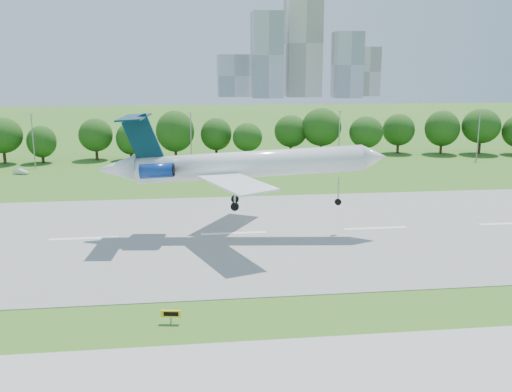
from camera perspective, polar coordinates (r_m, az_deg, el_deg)
name	(u,v)px	position (r m, az deg, el deg)	size (l,w,h in m)	color
ground	(36,320)	(56.08, -21.11, -11.50)	(600.00, 600.00, 0.00)	#306019
runway	(84,239)	(79.05, -16.85, -4.11)	(400.00, 45.00, 0.08)	gray
tree_line	(129,135)	(143.18, -12.61, 6.00)	(288.40, 8.40, 10.40)	#382314
light_poles	(113,139)	(133.56, -14.08, 5.53)	(175.90, 0.25, 12.19)	gray
skyline	(297,56)	(448.69, 4.17, 13.75)	(127.00, 52.00, 80.00)	#B2B2B7
airliner	(235,164)	(76.11, -2.08, 3.22)	(38.46, 27.87, 12.65)	white
taxi_sign_right	(171,314)	(52.00, -8.52, -11.57)	(1.78, 0.50, 1.25)	gray
service_vehicle_a	(21,172)	(131.44, -22.48, 2.28)	(1.16, 3.34, 1.10)	silver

